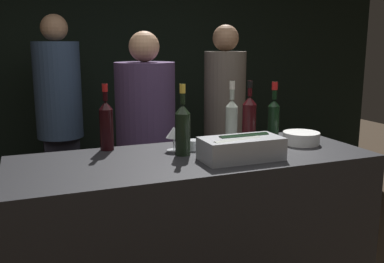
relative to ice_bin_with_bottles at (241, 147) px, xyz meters
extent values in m
cube|color=black|center=(-0.19, 2.44, 0.31)|extent=(6.40, 0.06, 2.80)
cube|color=black|center=(-0.19, 0.15, -0.58)|extent=(1.83, 0.70, 1.03)
cube|color=#9EA0A5|center=(0.00, 0.00, -0.01)|extent=(0.40, 0.20, 0.11)
cylinder|color=#B2B7AD|center=(-0.04, -0.03, 0.02)|extent=(0.27, 0.11, 0.07)
cylinder|color=black|center=(0.03, 0.03, 0.02)|extent=(0.26, 0.08, 0.07)
cylinder|color=white|center=(0.48, 0.17, -0.03)|extent=(0.21, 0.21, 0.07)
cylinder|color=gray|center=(0.48, 0.17, 0.00)|extent=(0.17, 0.17, 0.01)
cylinder|color=silver|center=(-0.25, 0.29, -0.06)|extent=(0.08, 0.08, 0.00)
cylinder|color=silver|center=(-0.25, 0.29, -0.02)|extent=(0.01, 0.01, 0.07)
cone|color=silver|center=(-0.25, 0.29, 0.04)|extent=(0.09, 0.09, 0.06)
cylinder|color=silver|center=(-0.14, 0.27, -0.03)|extent=(0.08, 0.08, 0.05)
sphere|color=#F4C66B|center=(-0.14, 0.27, -0.03)|extent=(0.03, 0.03, 0.03)
cylinder|color=#9EA899|center=(0.11, 0.33, 0.04)|extent=(0.07, 0.07, 0.21)
cone|color=#9EA899|center=(0.11, 0.33, 0.17)|extent=(0.07, 0.07, 0.04)
cylinder|color=#9EA899|center=(0.11, 0.33, 0.24)|extent=(0.03, 0.03, 0.10)
cylinder|color=silver|center=(0.11, 0.33, 0.27)|extent=(0.03, 0.03, 0.05)
cylinder|color=black|center=(-0.58, 0.44, 0.05)|extent=(0.07, 0.07, 0.22)
cone|color=black|center=(-0.58, 0.44, 0.18)|extent=(0.07, 0.07, 0.04)
cylinder|color=black|center=(-0.58, 0.44, 0.25)|extent=(0.03, 0.03, 0.09)
cylinder|color=red|center=(-0.58, 0.44, 0.27)|extent=(0.03, 0.03, 0.04)
cylinder|color=black|center=(-0.24, 0.19, 0.05)|extent=(0.08, 0.08, 0.21)
cone|color=black|center=(-0.24, 0.19, 0.18)|extent=(0.08, 0.08, 0.05)
cylinder|color=black|center=(-0.24, 0.19, 0.25)|extent=(0.03, 0.03, 0.10)
cylinder|color=gold|center=(-0.24, 0.19, 0.28)|extent=(0.03, 0.03, 0.05)
cylinder|color=black|center=(0.25, 0.37, 0.05)|extent=(0.08, 0.08, 0.21)
cone|color=black|center=(0.25, 0.37, 0.18)|extent=(0.08, 0.08, 0.05)
cylinder|color=black|center=(0.25, 0.37, 0.25)|extent=(0.03, 0.03, 0.09)
cylinder|color=black|center=(0.25, 0.37, 0.27)|extent=(0.03, 0.03, 0.04)
cylinder|color=black|center=(0.41, 0.37, 0.04)|extent=(0.07, 0.07, 0.20)
cone|color=black|center=(0.41, 0.37, 0.15)|extent=(0.07, 0.07, 0.04)
cylinder|color=black|center=(0.41, 0.37, 0.23)|extent=(0.03, 0.03, 0.10)
cylinder|color=red|center=(0.41, 0.37, 0.26)|extent=(0.03, 0.03, 0.05)
cube|color=black|center=(-0.18, 1.07, -0.71)|extent=(0.31, 0.23, 0.76)
cylinder|color=#473356|center=(-0.18, 1.07, 0.03)|extent=(0.42, 0.42, 0.70)
sphere|color=tan|center=(-0.18, 1.07, 0.48)|extent=(0.21, 0.21, 0.21)
cube|color=black|center=(0.55, 1.33, -0.69)|extent=(0.25, 0.19, 0.80)
cylinder|color=#60564C|center=(0.55, 1.33, 0.08)|extent=(0.34, 0.34, 0.73)
sphere|color=#997051|center=(0.55, 1.33, 0.55)|extent=(0.21, 0.21, 0.21)
cube|color=black|center=(-0.72, 1.76, -0.67)|extent=(0.27, 0.20, 0.84)
cylinder|color=#334766|center=(-0.72, 1.76, 0.14)|extent=(0.37, 0.37, 0.76)
sphere|color=tan|center=(-0.72, 1.76, 0.62)|extent=(0.21, 0.21, 0.21)
camera|label=1|loc=(-0.97, -1.81, 0.49)|focal=40.00mm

